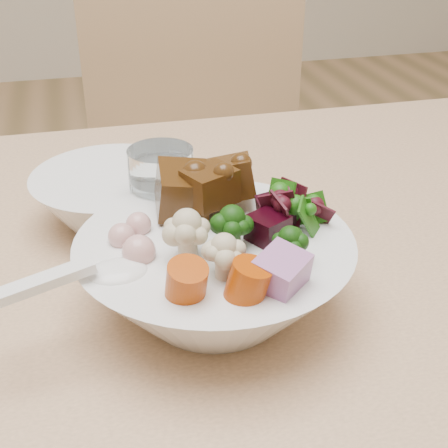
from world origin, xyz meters
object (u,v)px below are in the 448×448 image
(chair_far, at_px, (199,161))
(water_glass, at_px, (163,205))
(dining_table, at_px, (363,306))
(food_bowl, at_px, (216,268))
(side_bowl, at_px, (113,199))

(chair_far, distance_m, water_glass, 0.61)
(dining_table, bearing_deg, food_bowl, -163.10)
(dining_table, distance_m, water_glass, 0.24)
(dining_table, height_order, food_bowl, food_bowl)
(food_bowl, bearing_deg, water_glass, 104.39)
(chair_far, xyz_separation_m, water_glass, (-0.15, -0.55, 0.21))
(chair_far, xyz_separation_m, side_bowl, (-0.19, -0.48, 0.19))
(dining_table, bearing_deg, side_bowl, 153.72)
(dining_table, bearing_deg, water_glass, 164.54)
(chair_far, bearing_deg, food_bowl, -92.66)
(chair_far, xyz_separation_m, food_bowl, (-0.12, -0.66, 0.20))
(water_glass, bearing_deg, side_bowl, 123.64)
(dining_table, xyz_separation_m, water_glass, (-0.20, 0.06, 0.12))
(food_bowl, xyz_separation_m, water_glass, (-0.03, 0.11, 0.01))
(dining_table, distance_m, chair_far, 0.61)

